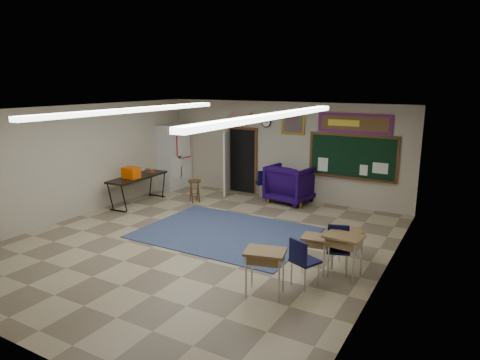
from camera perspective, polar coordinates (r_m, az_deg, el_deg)
The scene contains 25 objects.
floor at distance 9.95m, azimuth -5.37°, elevation -8.22°, with size 9.00×9.00×0.00m, color tan.
back_wall at distance 13.37m, azimuth 5.65°, elevation 3.93°, with size 8.00×0.04×3.00m, color #AAA28A.
front_wall at distance 6.54m, azimuth -29.14°, elevation -7.37°, with size 8.00×0.04×3.00m, color #AAA28A.
left_wall at distance 12.23m, azimuth -21.07°, elevation 2.27°, with size 0.04×9.00×3.00m, color #AAA28A.
right_wall at distance 7.96m, azimuth 18.71°, elevation -2.93°, with size 0.04×9.00×3.00m, color #AAA28A.
ceiling at distance 9.30m, azimuth -5.76°, elevation 9.28°, with size 8.00×9.00×0.04m, color silver.
area_rug at distance 10.47m, azimuth -1.93°, elevation -7.02°, with size 4.00×3.00×0.02m, color #354365.
fluorescent_strips at distance 9.30m, azimuth -5.75°, elevation 8.92°, with size 3.86×6.00×0.10m, color white, non-canonical shape.
doorway at distance 13.99m, azimuth -0.26°, elevation 2.56°, with size 1.10×0.89×2.16m.
chalkboard at distance 12.62m, azimuth 14.73°, elevation 2.85°, with size 2.55×0.14×1.30m.
bulletin_board at distance 12.49m, azimuth 15.00°, elevation 7.31°, with size 2.10×0.05×0.55m.
framed_art_print at distance 13.09m, azimuth 7.08°, elevation 7.45°, with size 0.75×0.05×0.65m.
wall_clock at distance 13.47m, azimuth 3.52°, elevation 7.68°, with size 0.32×0.05×0.32m.
wall_flags at distance 13.83m, azimuth 0.28°, elevation 8.38°, with size 1.16×0.06×0.70m, color red, non-canonical shape.
storage_cabinet at distance 14.80m, azimuth -8.69°, elevation 3.14°, with size 0.59×1.25×2.20m.
wingback_armchair at distance 13.05m, azimuth 6.81°, elevation -0.46°, with size 1.23×1.27×1.15m, color #160539.
student_chair_reading at distance 13.43m, azimuth 3.12°, elevation -0.51°, with size 0.46×0.46×0.92m, color black, non-canonical shape.
student_chair_desk_a at distance 7.84m, azimuth 8.70°, elevation -10.77°, with size 0.45×0.45×0.90m, color black, non-canonical shape.
student_chair_desk_b at distance 8.44m, azimuth 12.91°, elevation -9.20°, with size 0.45×0.45×0.90m, color black, non-canonical shape.
student_desk_front_left at distance 8.45m, azimuth 10.29°, elevation -9.42°, with size 0.64×0.52×0.71m.
student_desk_front_right at distance 9.17m, azimuth 14.28°, elevation -8.10°, with size 0.66×0.61×0.63m.
student_desk_back_left at distance 7.46m, azimuth 3.35°, elevation -11.90°, with size 0.78×0.66×0.81m.
student_desk_back_right at distance 8.31m, azimuth 13.57°, elevation -9.52°, with size 0.73×0.58×0.82m.
folding_table at distance 13.15m, azimuth -13.44°, elevation -1.13°, with size 0.80×2.08×1.17m.
wooden_stool at distance 13.05m, azimuth -6.06°, elevation -1.45°, with size 0.39×0.39×0.68m.
Camera 1 is at (5.38, -7.56, 3.59)m, focal length 32.00 mm.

